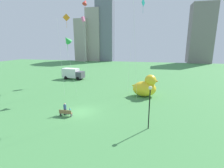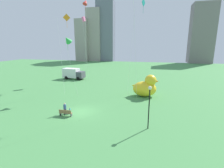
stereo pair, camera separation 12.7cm
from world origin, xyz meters
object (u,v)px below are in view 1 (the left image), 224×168
at_px(park_bench, 66,113).
at_px(lamppost, 150,99).
at_px(kite_orange, 66,22).
at_px(person_child, 70,111).
at_px(kite_green, 67,40).
at_px(kite_red, 85,2).
at_px(box_truck, 73,74).
at_px(kite_teal, 142,9).
at_px(kite_pink, 83,20).
at_px(person_adult, 65,108).
at_px(giant_inflatable_duck, 145,87).

bearing_deg(park_bench, lamppost, -5.13).
relative_size(park_bench, kite_orange, 0.12).
relative_size(person_child, kite_orange, 0.06).
height_order(lamppost, kite_green, kite_green).
relative_size(kite_red, kite_green, 1.81).
xyz_separation_m(lamppost, box_truck, (-20.20, 23.41, -1.97)).
bearing_deg(kite_green, box_truck, 113.79).
bearing_deg(box_truck, park_bench, -66.69).
bearing_deg(park_bench, kite_orange, 113.75).
height_order(lamppost, kite_teal, kite_teal).
bearing_deg(kite_red, person_child, -75.63).
bearing_deg(kite_pink, kite_orange, -82.52).
xyz_separation_m(lamppost, kite_red, (-15.45, 21.86, 15.04)).
distance_m(person_child, kite_orange, 16.31).
relative_size(person_adult, kite_green, 0.15).
xyz_separation_m(kite_red, kite_green, (1.53, -12.68, -8.60)).
bearing_deg(person_adult, person_child, 25.93).
relative_size(kite_orange, kite_pink, 0.91).
bearing_deg(box_truck, kite_red, -18.09).
height_order(park_bench, lamppost, lamppost).
xyz_separation_m(person_adult, kite_red, (-4.57, 20.34, 17.59)).
relative_size(park_bench, giant_inflatable_duck, 0.35).
bearing_deg(person_child, park_bench, -103.73).
bearing_deg(kite_orange, box_truck, 112.95).
distance_m(person_child, kite_green, 12.47).
relative_size(box_truck, kite_red, 0.31).
bearing_deg(person_adult, box_truck, 113.05).
relative_size(giant_inflatable_duck, kite_red, 0.25).
xyz_separation_m(kite_orange, kite_pink, (-1.58, 12.02, 1.96)).
height_order(giant_inflatable_duck, lamppost, lamppost).
bearing_deg(giant_inflatable_duck, kite_green, -167.27).
relative_size(kite_orange, kite_teal, 0.86).
xyz_separation_m(box_truck, kite_red, (4.75, -1.55, 17.01)).
distance_m(park_bench, kite_pink, 27.21).
bearing_deg(kite_teal, kite_pink, 147.84).
relative_size(giant_inflatable_duck, kite_teal, 0.29).
bearing_deg(kite_red, box_truck, 161.91).
height_order(park_bench, kite_red, kite_red).
distance_m(giant_inflatable_duck, box_truck, 22.44).
height_order(person_child, box_truck, box_truck).
bearing_deg(kite_teal, person_child, -123.90).
xyz_separation_m(park_bench, lamppost, (10.52, -0.94, 2.93)).
relative_size(giant_inflatable_duck, lamppost, 0.98).
distance_m(person_adult, person_child, 0.75).
xyz_separation_m(park_bench, kite_green, (-3.41, 8.23, 9.38)).
relative_size(box_truck, kite_orange, 0.41).
distance_m(person_child, kite_teal, 20.78).
xyz_separation_m(park_bench, person_child, (0.21, 0.85, -0.00)).
xyz_separation_m(park_bench, kite_pink, (-6.08, 22.24, 14.46)).
bearing_deg(person_child, kite_red, 104.37).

